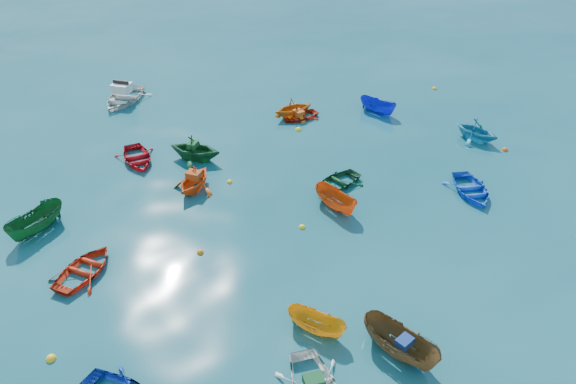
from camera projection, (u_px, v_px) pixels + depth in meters
ground at (348, 249)px, 25.70m from camera, size 160.00×160.00×0.00m
sampan_brown_mid at (399, 354)px, 20.65m from camera, size 1.80×3.47×1.28m
dinghy_blue_se at (470, 193)px, 29.60m from camera, size 3.55×3.98×0.68m
dinghy_orange_w at (195, 189)px, 29.90m from camera, size 3.57×3.49×1.43m
sampan_yellow_mid at (316, 331)px, 21.60m from camera, size 1.94×2.65×0.96m
dinghy_green_e at (337, 185)px, 30.24m from camera, size 3.21×2.50×0.61m
dinghy_cyan_se at (475, 140)px, 34.59m from camera, size 2.89×3.20×1.47m
dinghy_red_nw at (86, 273)px, 24.37m from camera, size 3.91×3.65×0.66m
sampan_orange_n at (336, 208)px, 28.48m from camera, size 1.29×2.92×1.10m
dinghy_green_n at (196, 159)px, 32.56m from camera, size 3.97×4.02×1.60m
dinghy_red_ne at (300, 119)px, 37.03m from camera, size 2.66×1.93×0.54m
sampan_blue_far at (377, 112)px, 37.84m from camera, size 1.75×2.95×1.07m
dinghy_red_far at (138, 161)px, 32.38m from camera, size 2.78×3.54×0.67m
dinghy_orange_far at (293, 116)px, 37.29m from camera, size 2.87×2.52×1.42m
sampan_green_far at (39, 231)px, 26.86m from camera, size 3.38×2.55×1.23m
motorboat_white at (124, 101)px, 39.30m from camera, size 5.16×5.06×1.47m
tarp_green_a at (314, 381)px, 19.06m from camera, size 0.82×0.71×0.33m
tarp_blue_a at (405, 342)px, 20.13m from camera, size 0.68×0.56×0.29m
tarp_orange_a at (194, 175)px, 29.44m from camera, size 0.89×0.93×0.36m
tarp_green_b at (193, 145)px, 32.05m from camera, size 0.79×0.77×0.31m
tarp_orange_b at (299, 113)px, 36.74m from camera, size 0.55×0.72×0.34m
buoy_ye_a at (302, 228)px, 27.09m from camera, size 0.32×0.32×0.32m
buoy_ye_b at (51, 359)px, 20.46m from camera, size 0.37×0.37×0.37m
buoy_or_c at (200, 253)px, 25.50m from camera, size 0.32×0.32×0.32m
buoy_ye_c at (298, 130)px, 35.65m from camera, size 0.38×0.38×0.38m
buoy_or_d at (505, 150)px, 33.46m from camera, size 0.36×0.36×0.36m
buoy_ye_d at (230, 182)px, 30.48m from camera, size 0.31×0.31×0.31m
buoy_or_e at (278, 116)px, 37.32m from camera, size 0.35×0.35×0.35m
buoy_ye_e at (434, 89)px, 41.12m from camera, size 0.36×0.36×0.36m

